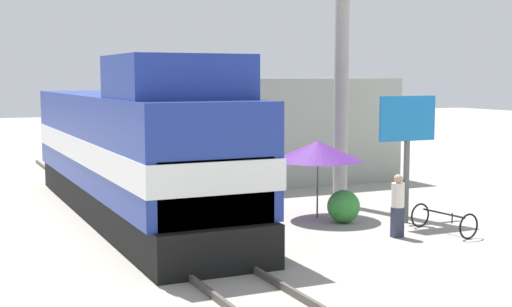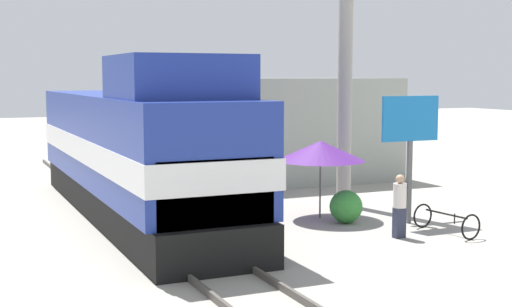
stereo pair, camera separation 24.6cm
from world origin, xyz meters
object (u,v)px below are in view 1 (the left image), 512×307
(locomotive, at_px, (134,152))
(vendor_umbrella, at_px, (318,151))
(person_bystander, at_px, (398,203))
(bicycle, at_px, (444,220))
(utility_pole, at_px, (342,56))
(billboard_sign, at_px, (407,128))

(locomotive, xyz_separation_m, vendor_umbrella, (4.89, -2.17, 0.03))
(vendor_umbrella, height_order, person_bystander, vendor_umbrella)
(locomotive, relative_size, bicycle, 7.91)
(utility_pole, xyz_separation_m, vendor_umbrella, (-1.72, -1.53, -2.81))
(person_bystander, bearing_deg, utility_pole, 76.52)
(billboard_sign, bearing_deg, locomotive, 150.71)
(locomotive, bearing_deg, bicycle, -37.94)
(locomotive, relative_size, vendor_umbrella, 5.61)
(locomotive, bearing_deg, utility_pole, -5.50)
(locomotive, bearing_deg, vendor_umbrella, -23.91)
(vendor_umbrella, distance_m, person_bystander, 3.34)
(person_bystander, bearing_deg, billboard_sign, 47.29)
(bicycle, bearing_deg, utility_pole, 86.90)
(vendor_umbrella, xyz_separation_m, person_bystander, (0.61, -3.10, -1.10))
(billboard_sign, distance_m, person_bystander, 2.67)
(utility_pole, distance_m, billboard_sign, 3.83)
(locomotive, distance_m, utility_pole, 7.22)
(utility_pole, relative_size, bicycle, 5.16)
(bicycle, bearing_deg, person_bystander, 168.71)
(person_bystander, distance_m, bicycle, 1.51)
(locomotive, height_order, bicycle, locomotive)
(billboard_sign, bearing_deg, bicycle, -87.14)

